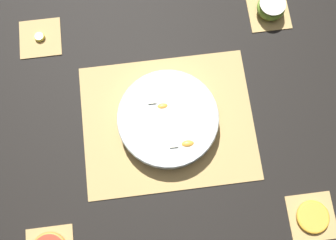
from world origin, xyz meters
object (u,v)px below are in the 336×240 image
Objects in this scene: banana_coin_single at (39,37)px; orange_slice_whole at (313,217)px; apple_half at (271,7)px; fruit_salad_bowl at (168,119)px.

orange_slice_whole is at bearing 138.68° from banana_coin_single.
apple_half is 0.96× the size of orange_slice_whole.
apple_half is (-0.34, -0.30, -0.01)m from fruit_salad_bowl.
apple_half reaches higher than orange_slice_whole.
fruit_salad_bowl is 0.45m from apple_half.
apple_half is at bearing -90.00° from orange_slice_whole.
orange_slice_whole is (-0.34, 0.30, -0.02)m from fruit_salad_bowl.
fruit_salad_bowl is 3.18× the size of orange_slice_whole.
orange_slice_whole is 2.84× the size of banana_coin_single.
orange_slice_whole reaches higher than banana_coin_single.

